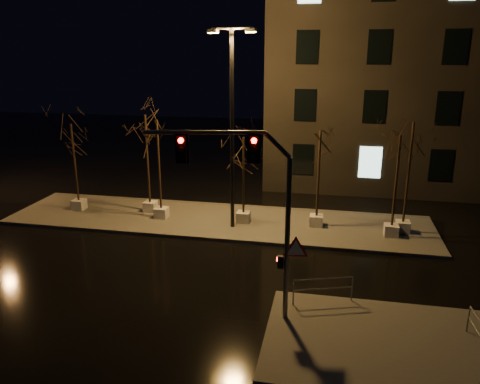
# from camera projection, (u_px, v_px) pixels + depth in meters

# --- Properties ---
(ground) EXTENTS (90.00, 90.00, 0.00)m
(ground) POSITION_uv_depth(u_px,v_px,m) (181.00, 273.00, 18.90)
(ground) COLOR black
(ground) RESTS_ON ground
(median) EXTENTS (22.00, 5.00, 0.15)m
(median) POSITION_uv_depth(u_px,v_px,m) (217.00, 220.00, 24.51)
(median) COLOR #4F4D46
(median) RESTS_ON ground
(sidewalk_corner) EXTENTS (7.00, 5.00, 0.15)m
(sidewalk_corner) POSITION_uv_depth(u_px,v_px,m) (380.00, 344.00, 14.17)
(sidewalk_corner) COLOR #4F4D46
(sidewalk_corner) RESTS_ON ground
(building) EXTENTS (25.00, 12.00, 15.00)m
(building) POSITION_uv_depth(u_px,v_px,m) (464.00, 68.00, 30.98)
(building) COLOR black
(building) RESTS_ON ground
(tree_0) EXTENTS (1.80, 1.80, 4.88)m
(tree_0) POSITION_uv_depth(u_px,v_px,m) (73.00, 144.00, 24.95)
(tree_0) COLOR silver
(tree_0) RESTS_ON median
(tree_1) EXTENTS (1.80, 1.80, 5.42)m
(tree_1) POSITION_uv_depth(u_px,v_px,m) (146.00, 137.00, 24.50)
(tree_1) COLOR silver
(tree_1) RESTS_ON median
(tree_2) EXTENTS (1.80, 1.80, 5.30)m
(tree_2) POSITION_uv_depth(u_px,v_px,m) (158.00, 142.00, 23.55)
(tree_2) COLOR silver
(tree_2) RESTS_ON median
(tree_3) EXTENTS (1.80, 1.80, 4.53)m
(tree_3) POSITION_uv_depth(u_px,v_px,m) (244.00, 157.00, 23.08)
(tree_3) COLOR silver
(tree_3) RESTS_ON median
(tree_4) EXTENTS (1.80, 1.80, 4.95)m
(tree_4) POSITION_uv_depth(u_px,v_px,m) (320.00, 152.00, 22.48)
(tree_4) COLOR silver
(tree_4) RESTS_ON median
(tree_5) EXTENTS (1.80, 1.80, 4.99)m
(tree_5) POSITION_uv_depth(u_px,v_px,m) (398.00, 158.00, 21.20)
(tree_5) COLOR silver
(tree_5) RESTS_ON median
(tree_6) EXTENTS (1.80, 1.80, 5.52)m
(tree_6) POSITION_uv_depth(u_px,v_px,m) (411.00, 147.00, 21.54)
(tree_6) COLOR silver
(tree_6) RESTS_ON median
(traffic_signal_mast) EXTENTS (5.02, 0.96, 6.20)m
(traffic_signal_mast) POSITION_uv_depth(u_px,v_px,m) (256.00, 199.00, 14.34)
(traffic_signal_mast) COLOR #54575C
(traffic_signal_mast) RESTS_ON sidewalk_corner
(streetlight_main) EXTENTS (2.34, 0.85, 9.45)m
(streetlight_main) POSITION_uv_depth(u_px,v_px,m) (232.00, 118.00, 21.87)
(streetlight_main) COLOR black
(streetlight_main) RESTS_ON median
(guard_rail_a) EXTENTS (2.04, 0.72, 0.93)m
(guard_rail_a) POSITION_uv_depth(u_px,v_px,m) (323.00, 287.00, 16.19)
(guard_rail_a) COLOR #54575C
(guard_rail_a) RESTS_ON sidewalk_corner
(guard_rail_b) EXTENTS (0.17, 1.91, 0.91)m
(guard_rail_b) POSITION_uv_depth(u_px,v_px,m) (480.00, 332.00, 13.61)
(guard_rail_b) COLOR #54575C
(guard_rail_b) RESTS_ON sidewalk_corner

